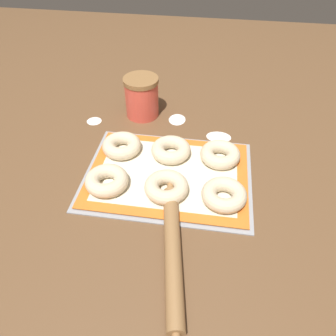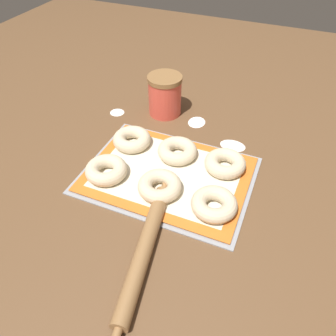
{
  "view_description": "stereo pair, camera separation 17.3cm",
  "coord_description": "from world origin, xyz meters",
  "views": [
    {
      "loc": [
        0.12,
        -0.72,
        0.69
      ],
      "look_at": [
        0.02,
        -0.02,
        0.03
      ],
      "focal_mm": 35.0,
      "sensor_mm": 36.0,
      "label": 1
    },
    {
      "loc": [
        0.29,
        -0.67,
        0.69
      ],
      "look_at": [
        0.02,
        -0.02,
        0.03
      ],
      "focal_mm": 35.0,
      "sensor_mm": 36.0,
      "label": 2
    }
  ],
  "objects": [
    {
      "name": "bagel_back_center",
      "position": [
        0.01,
        0.07,
        0.03
      ],
      "size": [
        0.12,
        0.12,
        0.04
      ],
      "color": "beige",
      "rests_on": "baking_mat"
    },
    {
      "name": "bagel_back_left",
      "position": [
        -0.14,
        0.07,
        0.03
      ],
      "size": [
        0.12,
        0.12,
        0.04
      ],
      "color": "beige",
      "rests_on": "baking_mat"
    },
    {
      "name": "flour_canister",
      "position": [
        -0.13,
        0.3,
        0.07
      ],
      "size": [
        0.12,
        0.12,
        0.15
      ],
      "color": "#DB4C3D",
      "rests_on": "ground_plane"
    },
    {
      "name": "baking_mat",
      "position": [
        0.02,
        -0.02,
        0.01
      ],
      "size": [
        0.47,
        0.35,
        0.0
      ],
      "color": "orange",
      "rests_on": "baking_tray"
    },
    {
      "name": "bagel_back_right",
      "position": [
        0.17,
        0.07,
        0.03
      ],
      "size": [
        0.12,
        0.12,
        0.04
      ],
      "color": "beige",
      "rests_on": "baking_mat"
    },
    {
      "name": "bagel_front_center",
      "position": [
        0.02,
        -0.09,
        0.03
      ],
      "size": [
        0.12,
        0.12,
        0.04
      ],
      "color": "beige",
      "rests_on": "baking_mat"
    },
    {
      "name": "flour_patch_far",
      "position": [
        0.16,
        0.2,
        0.0
      ],
      "size": [
        0.08,
        0.06,
        0.0
      ],
      "color": "white",
      "rests_on": "ground_plane"
    },
    {
      "name": "bagel_front_left",
      "position": [
        -0.15,
        -0.09,
        0.03
      ],
      "size": [
        0.12,
        0.12,
        0.04
      ],
      "color": "beige",
      "rests_on": "baking_mat"
    },
    {
      "name": "flour_patch_near",
      "position": [
        -0.29,
        0.23,
        0.0
      ],
      "size": [
        0.05,
        0.05,
        0.0
      ],
      "color": "white",
      "rests_on": "ground_plane"
    },
    {
      "name": "rolling_pin",
      "position": [
        0.07,
        -0.28,
        0.02
      ],
      "size": [
        0.1,
        0.47,
        0.04
      ],
      "color": "olive",
      "rests_on": "ground_plane"
    },
    {
      "name": "baking_tray",
      "position": [
        0.02,
        -0.02,
        0.0
      ],
      "size": [
        0.5,
        0.37,
        0.01
      ],
      "color": "#93969B",
      "rests_on": "ground_plane"
    },
    {
      "name": "bagel_front_right",
      "position": [
        0.18,
        -0.1,
        0.03
      ],
      "size": [
        0.12,
        0.12,
        0.04
      ],
      "color": "beige",
      "rests_on": "baking_mat"
    },
    {
      "name": "flour_patch_side",
      "position": [
        0.01,
        0.28,
        0.0
      ],
      "size": [
        0.06,
        0.07,
        0.0
      ],
      "color": "white",
      "rests_on": "ground_plane"
    },
    {
      "name": "ground_plane",
      "position": [
        0.0,
        0.0,
        0.0
      ],
      "size": [
        2.8,
        2.8,
        0.0
      ],
      "primitive_type": "plane",
      "color": "brown"
    }
  ]
}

